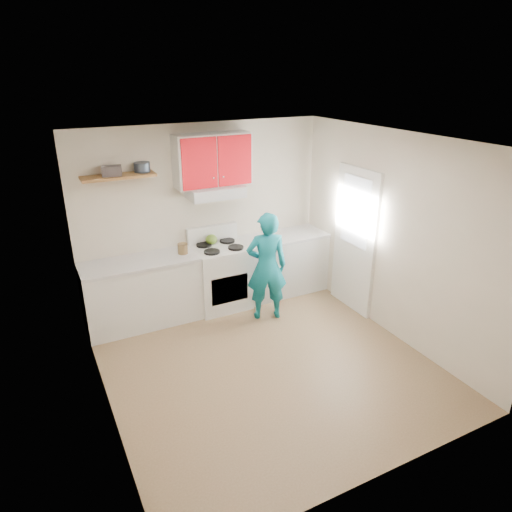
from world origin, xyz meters
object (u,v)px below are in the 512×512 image
stove (221,277)px  tin (142,167)px  person (267,267)px  kettle (211,239)px  crock (183,249)px

stove → tin: size_ratio=4.56×
person → kettle: bearing=-38.1°
stove → crock: crock is taller
kettle → person: bearing=-39.5°
crock → person: 1.16m
tin → crock: (0.40, -0.21, -1.12)m
kettle → tin: bearing=-166.0°
tin → kettle: size_ratio=1.18×
stove → person: (0.43, -0.59, 0.31)m
stove → kettle: (-0.06, 0.16, 0.53)m
tin → kettle: (0.88, -0.05, -1.11)m
crock → kettle: bearing=17.8°
tin → crock: size_ratio=1.24×
tin → crock: 1.20m
kettle → person: (0.49, -0.75, -0.23)m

